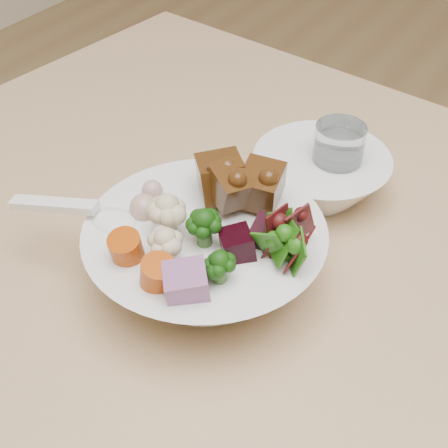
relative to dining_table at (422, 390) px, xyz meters
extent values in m
cube|color=tan|center=(0.00, 0.00, 0.05)|extent=(1.63, 1.04, 0.04)
cylinder|color=tan|center=(-0.65, 0.43, -0.31)|extent=(0.06, 0.06, 0.69)
sphere|color=black|center=(-0.23, -0.07, 0.16)|extent=(0.04, 0.04, 0.04)
sphere|color=beige|center=(-0.27, -0.07, 0.16)|extent=(0.05, 0.05, 0.05)
cube|color=black|center=(-0.18, -0.03, 0.16)|extent=(0.04, 0.04, 0.03)
cube|color=#875183|center=(-0.21, -0.13, 0.16)|extent=(0.05, 0.06, 0.04)
cylinder|color=#B54604|center=(-0.28, -0.12, 0.16)|extent=(0.04, 0.04, 0.03)
sphere|color=tan|center=(-0.31, -0.06, 0.15)|extent=(0.03, 0.03, 0.03)
ellipsoid|color=white|center=(-0.33, -0.09, 0.14)|extent=(0.06, 0.05, 0.02)
cube|color=white|center=(-0.39, -0.11, 0.15)|extent=(0.10, 0.04, 0.02)
cylinder|color=white|center=(-0.19, 0.16, 0.13)|extent=(0.06, 0.06, 0.10)
cylinder|color=white|center=(-0.19, 0.16, 0.11)|extent=(0.05, 0.05, 0.07)
camera|label=1|loc=(0.03, -0.43, 0.56)|focal=50.00mm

